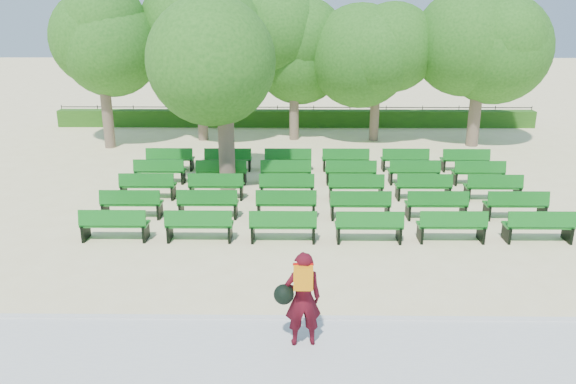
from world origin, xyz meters
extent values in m
plane|color=beige|center=(0.00, 0.00, 0.00)|extent=(120.00, 120.00, 0.00)
cube|color=silver|center=(0.00, -7.40, 0.03)|extent=(30.00, 2.20, 0.06)
cube|color=silver|center=(0.00, -6.25, 0.05)|extent=(30.00, 0.12, 0.10)
cube|color=#285A17|center=(0.00, 14.00, 0.45)|extent=(26.00, 0.70, 0.90)
cube|color=#116619|center=(0.81, 1.62, 0.46)|extent=(1.88, 0.60, 0.06)
cube|color=#116619|center=(0.81, 1.41, 0.72)|extent=(1.86, 0.23, 0.43)
cylinder|color=brown|center=(-2.45, 2.69, 1.56)|extent=(0.57, 0.57, 3.12)
ellipsoid|color=#2A671B|center=(-2.45, 2.69, 4.33)|extent=(4.38, 4.38, 3.95)
imported|color=#440914|center=(0.10, -7.15, 1.01)|extent=(0.74, 0.54, 1.90)
cube|color=orange|center=(0.10, -7.36, 1.55)|extent=(0.35, 0.18, 0.44)
sphere|color=black|center=(-0.25, -7.21, 1.13)|extent=(0.38, 0.38, 0.38)
camera|label=1|loc=(-0.07, -16.48, 6.15)|focal=35.00mm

